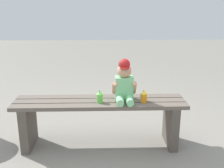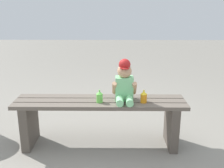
{
  "view_description": "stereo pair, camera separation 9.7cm",
  "coord_description": "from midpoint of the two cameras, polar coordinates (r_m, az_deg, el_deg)",
  "views": [
    {
      "loc": [
        0.05,
        -2.44,
        1.38
      ],
      "look_at": [
        0.12,
        -0.05,
        0.66
      ],
      "focal_mm": 43.14,
      "sensor_mm": 36.0,
      "label": 1
    },
    {
      "loc": [
        0.14,
        -2.44,
        1.38
      ],
      "look_at": [
        0.12,
        -0.05,
        0.66
      ],
      "focal_mm": 43.14,
      "sensor_mm": 36.0,
      "label": 2
    }
  ],
  "objects": [
    {
      "name": "sippy_cup_right",
      "position": [
        2.55,
        7.82,
        -2.69
      ],
      "size": [
        0.06,
        0.06,
        0.12
      ],
      "color": "orange",
      "rests_on": "park_bench"
    },
    {
      "name": "child_figure",
      "position": [
        2.55,
        3.74,
        0.25
      ],
      "size": [
        0.23,
        0.27,
        0.4
      ],
      "color": "#7FCC8C",
      "rests_on": "park_bench"
    },
    {
      "name": "ground_plane",
      "position": [
        2.81,
        -1.43,
        -12.64
      ],
      "size": [
        16.0,
        16.0,
        0.0
      ],
      "primitive_type": "plane",
      "color": "gray"
    },
    {
      "name": "sippy_cup_left",
      "position": [
        2.53,
        -1.54,
        -2.68
      ],
      "size": [
        0.06,
        0.06,
        0.12
      ],
      "color": "#66CC4C",
      "rests_on": "park_bench"
    },
    {
      "name": "park_bench",
      "position": [
        2.66,
        -1.48,
        -6.55
      ],
      "size": [
        1.65,
        0.36,
        0.48
      ],
      "color": "#60564C",
      "rests_on": "ground_plane"
    }
  ]
}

